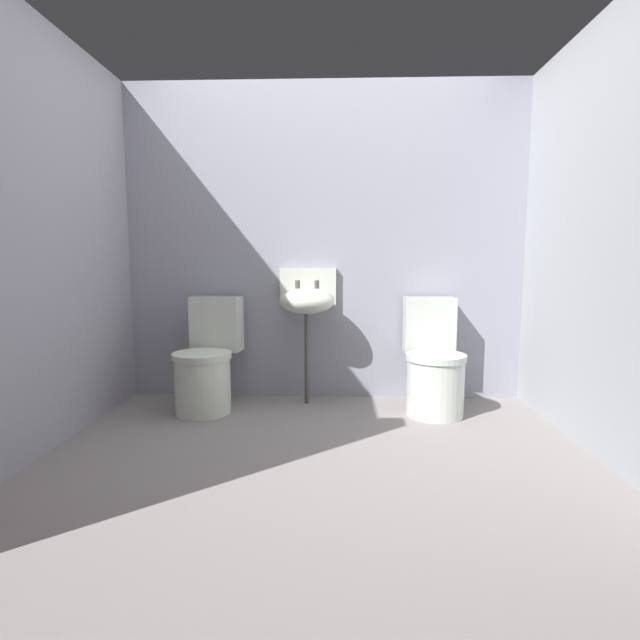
# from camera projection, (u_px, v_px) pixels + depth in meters

# --- Properties ---
(ground_plane) EXTENTS (3.36, 2.73, 0.08)m
(ground_plane) POSITION_uv_depth(u_px,v_px,m) (318.00, 463.00, 2.62)
(ground_plane) COLOR gray
(wall_back) EXTENTS (3.36, 0.10, 2.34)m
(wall_back) POSITION_uv_depth(u_px,v_px,m) (324.00, 244.00, 3.68)
(wall_back) COLOR #9696A6
(wall_back) RESTS_ON ground
(wall_left) EXTENTS (0.10, 2.53, 2.34)m
(wall_left) POSITION_uv_depth(u_px,v_px,m) (36.00, 237.00, 2.63)
(wall_left) COLOR #9592A0
(wall_left) RESTS_ON ground
(wall_right) EXTENTS (0.10, 2.53, 2.34)m
(wall_right) POSITION_uv_depth(u_px,v_px,m) (614.00, 236.00, 2.52)
(wall_right) COLOR #989CA1
(wall_right) RESTS_ON ground
(toilet_left) EXTENTS (0.44, 0.63, 0.78)m
(toilet_left) POSITION_uv_depth(u_px,v_px,m) (207.00, 364.00, 3.41)
(toilet_left) COLOR silver
(toilet_left) RESTS_ON ground
(toilet_right) EXTENTS (0.41, 0.60, 0.78)m
(toilet_right) POSITION_uv_depth(u_px,v_px,m) (433.00, 366.00, 3.36)
(toilet_right) COLOR silver
(toilet_right) RESTS_ON ground
(sink) EXTENTS (0.42, 0.35, 0.99)m
(sink) POSITION_uv_depth(u_px,v_px,m) (307.00, 301.00, 3.52)
(sink) COLOR #524C4C
(sink) RESTS_ON ground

